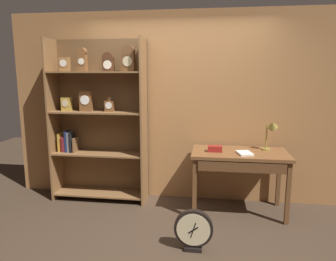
{
  "coord_description": "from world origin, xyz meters",
  "views": [
    {
      "loc": [
        0.46,
        -2.96,
        1.77
      ],
      "look_at": [
        -0.06,
        0.67,
        1.1
      ],
      "focal_mm": 33.73,
      "sensor_mm": 36.0,
      "label": 1
    }
  ],
  "objects_px": {
    "desk_lamp": "(271,129)",
    "round_clock_large": "(193,230)",
    "workbench": "(240,160)",
    "toolbox_small": "(215,149)",
    "open_repair_manual": "(245,153)",
    "bookshelf": "(98,119)"
  },
  "relations": [
    {
      "from": "workbench",
      "to": "open_repair_manual",
      "type": "distance_m",
      "value": 0.15
    },
    {
      "from": "open_repair_manual",
      "to": "round_clock_large",
      "type": "distance_m",
      "value": 1.19
    },
    {
      "from": "workbench",
      "to": "toolbox_small",
      "type": "bearing_deg",
      "value": -176.53
    },
    {
      "from": "desk_lamp",
      "to": "round_clock_large",
      "type": "relative_size",
      "value": 0.95
    },
    {
      "from": "open_repair_manual",
      "to": "round_clock_large",
      "type": "bearing_deg",
      "value": -136.41
    },
    {
      "from": "desk_lamp",
      "to": "round_clock_large",
      "type": "xyz_separation_m",
      "value": [
        -0.89,
        -1.1,
        -0.86
      ]
    },
    {
      "from": "open_repair_manual",
      "to": "round_clock_large",
      "type": "height_order",
      "value": "open_repair_manual"
    },
    {
      "from": "workbench",
      "to": "open_repair_manual",
      "type": "bearing_deg",
      "value": -63.62
    },
    {
      "from": "desk_lamp",
      "to": "open_repair_manual",
      "type": "height_order",
      "value": "desk_lamp"
    },
    {
      "from": "desk_lamp",
      "to": "toolbox_small",
      "type": "relative_size",
      "value": 2.3
    },
    {
      "from": "bookshelf",
      "to": "desk_lamp",
      "type": "xyz_separation_m",
      "value": [
        2.31,
        -0.1,
        -0.08
      ]
    },
    {
      "from": "bookshelf",
      "to": "desk_lamp",
      "type": "bearing_deg",
      "value": -2.39
    },
    {
      "from": "workbench",
      "to": "toolbox_small",
      "type": "relative_size",
      "value": 6.67
    },
    {
      "from": "workbench",
      "to": "desk_lamp",
      "type": "xyz_separation_m",
      "value": [
        0.38,
        0.13,
        0.38
      ]
    },
    {
      "from": "bookshelf",
      "to": "workbench",
      "type": "bearing_deg",
      "value": -6.8
    },
    {
      "from": "desk_lamp",
      "to": "open_repair_manual",
      "type": "distance_m",
      "value": 0.48
    },
    {
      "from": "round_clock_large",
      "to": "open_repair_manual",
      "type": "bearing_deg",
      "value": 57.49
    },
    {
      "from": "bookshelf",
      "to": "toolbox_small",
      "type": "relative_size",
      "value": 12.47
    },
    {
      "from": "open_repair_manual",
      "to": "desk_lamp",
      "type": "bearing_deg",
      "value": 19.8
    },
    {
      "from": "toolbox_small",
      "to": "desk_lamp",
      "type": "bearing_deg",
      "value": 12.39
    },
    {
      "from": "workbench",
      "to": "desk_lamp",
      "type": "distance_m",
      "value": 0.55
    },
    {
      "from": "bookshelf",
      "to": "workbench",
      "type": "relative_size",
      "value": 1.87
    }
  ]
}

